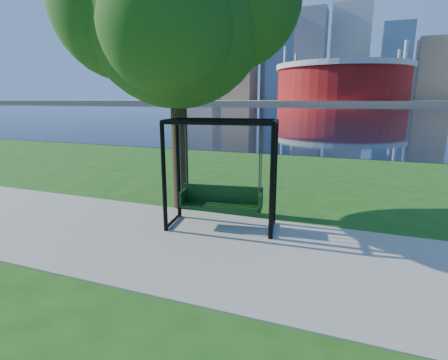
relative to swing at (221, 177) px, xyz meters
The scene contains 8 objects.
ground 1.50m from the swing, 46.14° to the right, with size 900.00×900.00×0.00m, color #1E5114.
path 1.76m from the swing, 61.83° to the right, with size 120.00×4.00×0.03m, color #9E937F.
river 101.38m from the swing, 89.66° to the left, with size 900.00×180.00×0.02m, color black.
far_bank 305.37m from the swing, 89.89° to the left, with size 900.00×228.00×2.00m, color #937F60.
stadium 234.92m from the swing, 92.30° to the left, with size 83.00×83.00×32.00m.
skyline 320.67m from the swing, 90.66° to the left, with size 392.00×66.00×96.50m.
swing is the anchor object (origin of this frame).
park_tree 4.39m from the swing, 146.47° to the left, with size 5.96×5.38×7.40m.
Camera 1 is at (2.22, -6.58, 2.94)m, focal length 28.00 mm.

